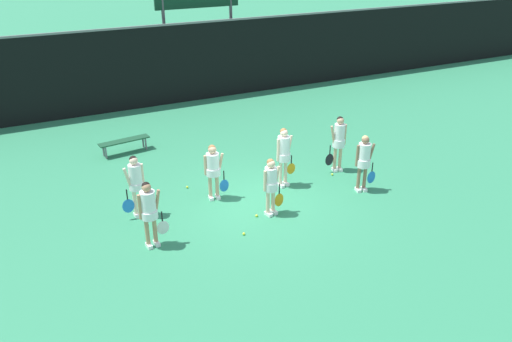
# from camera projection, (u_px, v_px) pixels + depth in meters

# --- Properties ---
(ground_plane) EXTENTS (140.00, 140.00, 0.00)m
(ground_plane) POSITION_uv_depth(u_px,v_px,m) (258.00, 203.00, 13.86)
(ground_plane) COLOR #2D7F56
(fence_windscreen) EXTENTS (60.00, 0.08, 3.40)m
(fence_windscreen) POSITION_uv_depth(u_px,v_px,m) (156.00, 66.00, 20.84)
(fence_windscreen) COLOR black
(fence_windscreen) RESTS_ON ground_plane
(scoreboard) EXTENTS (3.80, 0.15, 5.15)m
(scoreboard) POSITION_uv_depth(u_px,v_px,m) (197.00, 2.00, 21.50)
(scoreboard) COLOR #515156
(scoreboard) RESTS_ON ground_plane
(bench_courtside) EXTENTS (1.74, 0.57, 0.46)m
(bench_courtside) POSITION_uv_depth(u_px,v_px,m) (124.00, 142.00, 16.81)
(bench_courtside) COLOR #19472D
(bench_courtside) RESTS_ON ground_plane
(player_0) EXTENTS (0.69, 0.40, 1.70)m
(player_0) POSITION_uv_depth(u_px,v_px,m) (149.00, 209.00, 11.55)
(player_0) COLOR tan
(player_0) RESTS_ON ground_plane
(player_1) EXTENTS (0.64, 0.37, 1.61)m
(player_1) POSITION_uv_depth(u_px,v_px,m) (271.00, 182.00, 12.91)
(player_1) COLOR beige
(player_1) RESTS_ON ground_plane
(player_2) EXTENTS (0.67, 0.40, 1.71)m
(player_2) POSITION_uv_depth(u_px,v_px,m) (364.00, 159.00, 14.09)
(player_2) COLOR #8C664C
(player_2) RESTS_ON ground_plane
(player_3) EXTENTS (0.66, 0.38, 1.72)m
(player_3) POSITION_uv_depth(u_px,v_px,m) (136.00, 181.00, 12.80)
(player_3) COLOR beige
(player_3) RESTS_ON ground_plane
(player_4) EXTENTS (0.68, 0.41, 1.63)m
(player_4) POSITION_uv_depth(u_px,v_px,m) (213.00, 167.00, 13.68)
(player_4) COLOR tan
(player_4) RESTS_ON ground_plane
(player_5) EXTENTS (0.67, 0.40, 1.81)m
(player_5) POSITION_uv_depth(u_px,v_px,m) (284.00, 152.00, 14.33)
(player_5) COLOR beige
(player_5) RESTS_ON ground_plane
(player_6) EXTENTS (0.66, 0.38, 1.79)m
(player_6) POSITION_uv_depth(u_px,v_px,m) (339.00, 139.00, 15.27)
(player_6) COLOR tan
(player_6) RESTS_ON ground_plane
(tennis_ball_0) EXTENTS (0.07, 0.07, 0.07)m
(tennis_ball_0) POSITION_uv_depth(u_px,v_px,m) (244.00, 234.00, 12.38)
(tennis_ball_0) COLOR #CCE033
(tennis_ball_0) RESTS_ON ground_plane
(tennis_ball_1) EXTENTS (0.06, 0.06, 0.06)m
(tennis_ball_1) POSITION_uv_depth(u_px,v_px,m) (332.00, 174.00, 15.40)
(tennis_ball_1) COLOR #CCE033
(tennis_ball_1) RESTS_ON ground_plane
(tennis_ball_2) EXTENTS (0.07, 0.07, 0.07)m
(tennis_ball_2) POSITION_uv_depth(u_px,v_px,m) (187.00, 187.00, 14.64)
(tennis_ball_2) COLOR #CCE033
(tennis_ball_2) RESTS_ON ground_plane
(tennis_ball_3) EXTENTS (0.07, 0.07, 0.07)m
(tennis_ball_3) POSITION_uv_depth(u_px,v_px,m) (257.00, 216.00, 13.17)
(tennis_ball_3) COLOR #CCE033
(tennis_ball_3) RESTS_ON ground_plane
(tennis_ball_4) EXTENTS (0.07, 0.07, 0.07)m
(tennis_ball_4) POSITION_uv_depth(u_px,v_px,m) (266.00, 170.00, 15.69)
(tennis_ball_4) COLOR #CCE033
(tennis_ball_4) RESTS_ON ground_plane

